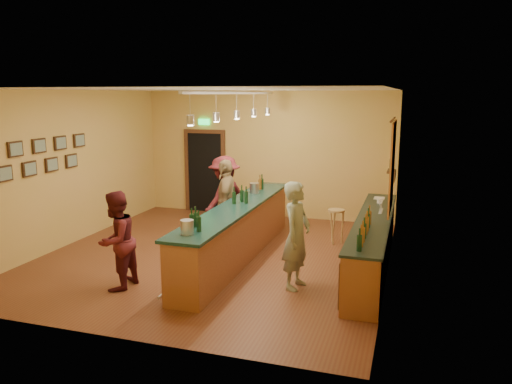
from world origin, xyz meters
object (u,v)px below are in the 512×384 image
(customer_a, at_px, (116,241))
(back_counter, at_px, (373,243))
(bartender, at_px, (297,236))
(bar_stool, at_px, (336,216))
(tasting_bar, at_px, (238,228))
(customer_c, at_px, (225,198))
(customer_b, at_px, (226,202))

(customer_a, bearing_deg, back_counter, 121.85)
(bartender, height_order, bar_stool, bartender)
(bartender, bearing_deg, tasting_bar, 61.70)
(back_counter, distance_m, tasting_bar, 2.53)
(back_counter, xyz_separation_m, customer_a, (-3.87, -2.19, 0.32))
(customer_c, bearing_deg, customer_a, 7.52)
(back_counter, xyz_separation_m, tasting_bar, (-2.52, -0.18, 0.12))
(tasting_bar, height_order, customer_a, customer_a)
(back_counter, height_order, customer_b, customer_b)
(back_counter, distance_m, customer_a, 4.45)
(tasting_bar, xyz_separation_m, bar_stool, (1.65, 1.56, -0.02))
(back_counter, bearing_deg, customer_b, 167.76)
(back_counter, bearing_deg, tasting_bar, -175.88)
(bar_stool, bearing_deg, customer_b, -161.99)
(bartender, relative_size, bar_stool, 2.40)
(tasting_bar, relative_size, bartender, 2.90)
(bar_stool, bearing_deg, customer_c, -171.05)
(bartender, relative_size, customer_a, 1.09)
(customer_b, xyz_separation_m, customer_c, (-0.17, 0.34, 0.01))
(bartender, bearing_deg, back_counter, -31.43)
(customer_a, height_order, customer_c, customer_c)
(customer_c, bearing_deg, customer_b, 45.20)
(tasting_bar, distance_m, customer_b, 1.05)
(customer_a, relative_size, customer_c, 0.88)
(customer_c, bearing_deg, back_counter, 91.39)
(back_counter, height_order, bartender, bartender)
(customer_c, distance_m, bar_stool, 2.42)
(tasting_bar, distance_m, customer_a, 2.43)
(bartender, height_order, customer_c, customer_c)
(tasting_bar, bearing_deg, bar_stool, 43.40)
(back_counter, height_order, tasting_bar, tasting_bar)
(tasting_bar, xyz_separation_m, customer_b, (-0.55, 0.85, 0.29))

